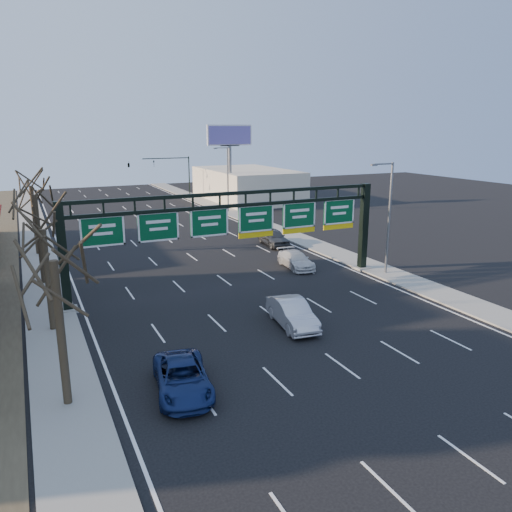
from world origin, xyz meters
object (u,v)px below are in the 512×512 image
car_silver_sedan (292,313)px  car_white_wagon (296,260)px  sign_gantry (235,226)px  car_blue_suv (182,378)px

car_silver_sedan → car_white_wagon: 12.97m
sign_gantry → car_blue_suv: bearing=-122.0°
car_blue_suv → car_silver_sedan: car_silver_sedan is taller
car_white_wagon → car_silver_sedan: bearing=-116.1°
car_blue_suv → sign_gantry: bearing=67.6°
sign_gantry → car_white_wagon: (6.74, 2.77, -3.95)m
car_blue_suv → car_white_wagon: 21.72m
sign_gantry → car_silver_sedan: size_ratio=5.04×
sign_gantry → car_blue_suv: (-8.15, -13.04, -3.93)m
sign_gantry → car_white_wagon: 8.29m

